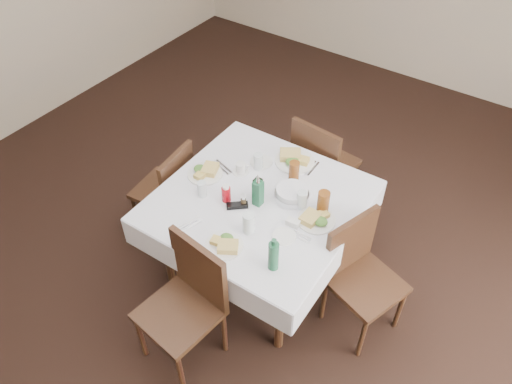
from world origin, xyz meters
TOP-DOWN VIEW (x-y plane):
  - ground_plane at (0.00, 0.00)m, footprint 7.00×7.00m
  - room_shell at (0.00, 0.00)m, footprint 6.04×7.04m
  - dining_table at (0.11, 0.07)m, footprint 1.35×1.35m
  - chair_north at (0.15, 0.91)m, footprint 0.48×0.48m
  - chair_south at (0.12, -0.71)m, footprint 0.50×0.50m
  - chair_east at (0.89, 0.11)m, footprint 0.54×0.54m
  - chair_west at (-0.71, 0.03)m, footprint 0.44×0.44m
  - meal_north at (0.10, 0.54)m, footprint 0.29×0.29m
  - meal_south at (0.18, -0.39)m, footprint 0.24×0.24m
  - meal_east at (0.54, 0.11)m, footprint 0.25×0.25m
  - meal_west at (-0.35, 0.07)m, footprint 0.25×0.25m
  - side_plate_a at (-0.09, 0.40)m, footprint 0.17×0.17m
  - side_plate_b at (0.44, -0.12)m, footprint 0.16×0.16m
  - water_n at (-0.07, 0.34)m, footprint 0.07×0.07m
  - water_s at (0.22, -0.21)m, footprint 0.08×0.08m
  - water_e at (0.39, 0.17)m, footprint 0.07×0.07m
  - water_w at (-0.23, -0.12)m, footprint 0.06×0.06m
  - iced_tea_a at (0.20, 0.38)m, footprint 0.07×0.07m
  - iced_tea_b at (0.53, 0.22)m, footprint 0.08×0.08m
  - bread_basket at (0.29, 0.21)m, footprint 0.24×0.24m
  - oil_cruet_dark at (0.10, 0.08)m, footprint 0.05×0.05m
  - oil_cruet_green at (0.13, 0.03)m, footprint 0.06×0.06m
  - ketchup_bottle at (-0.06, -0.06)m, footprint 0.06×0.06m
  - salt_shaker at (0.05, -0.02)m, footprint 0.04×0.04m
  - pepper_shaker at (0.06, -0.04)m, footprint 0.04×0.04m
  - coffee_mug at (-0.15, 0.23)m, footprint 0.11×0.11m
  - sunglasses at (0.04, -0.07)m, footprint 0.14×0.13m
  - green_bottle at (0.51, -0.36)m, footprint 0.06×0.06m
  - sugar_caddy at (0.43, -0.00)m, footprint 0.09×0.06m
  - cutlery_n at (0.25, 0.55)m, footprint 0.05×0.18m
  - cutlery_s at (-0.12, -0.40)m, footprint 0.10×0.19m
  - cutlery_e at (0.50, -0.06)m, footprint 0.19×0.05m
  - cutlery_w at (-0.29, 0.19)m, footprint 0.19×0.10m

SIDE VIEW (x-z plane):
  - ground_plane at x=0.00m, z-range 0.00..0.00m
  - chair_west at x=-0.71m, z-range 0.06..0.90m
  - chair_east at x=0.89m, z-range 0.06..0.96m
  - chair_north at x=0.15m, z-range 0.07..0.99m
  - chair_south at x=0.12m, z-range 0.07..1.01m
  - dining_table at x=0.11m, z-range 0.30..1.06m
  - cutlery_n at x=0.25m, z-range 0.76..0.77m
  - cutlery_e at x=0.50m, z-range 0.76..0.77m
  - cutlery_s at x=-0.12m, z-range 0.76..0.77m
  - cutlery_w at x=-0.29m, z-range 0.76..0.77m
  - side_plate_b at x=0.44m, z-range 0.76..0.77m
  - side_plate_a at x=-0.09m, z-range 0.76..0.77m
  - sunglasses at x=0.04m, z-range 0.76..0.79m
  - meal_south at x=0.18m, z-range 0.76..0.81m
  - meal_east at x=0.54m, z-range 0.76..0.81m
  - meal_west at x=-0.35m, z-range 0.76..0.81m
  - sugar_caddy at x=0.43m, z-range 0.76..0.81m
  - meal_north at x=0.10m, z-range 0.76..0.82m
  - bread_basket at x=0.29m, z-range 0.76..0.84m
  - coffee_mug at x=-0.15m, z-range 0.76..0.84m
  - salt_shaker at x=0.05m, z-range 0.76..0.84m
  - pepper_shaker at x=0.06m, z-range 0.76..0.85m
  - water_w at x=-0.23m, z-range 0.76..0.88m
  - ketchup_bottle at x=-0.06m, z-range 0.76..0.89m
  - water_n at x=-0.07m, z-range 0.76..0.89m
  - water_e at x=0.39m, z-range 0.76..0.89m
  - water_s at x=0.22m, z-range 0.76..0.91m
  - iced_tea_a at x=0.20m, z-range 0.76..0.92m
  - iced_tea_b at x=0.53m, z-range 0.76..0.93m
  - oil_cruet_dark at x=0.10m, z-range 0.75..0.96m
  - oil_cruet_green at x=0.13m, z-range 0.74..1.00m
  - green_bottle at x=0.51m, z-range 0.75..0.99m
  - room_shell at x=0.00m, z-range 0.31..3.11m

